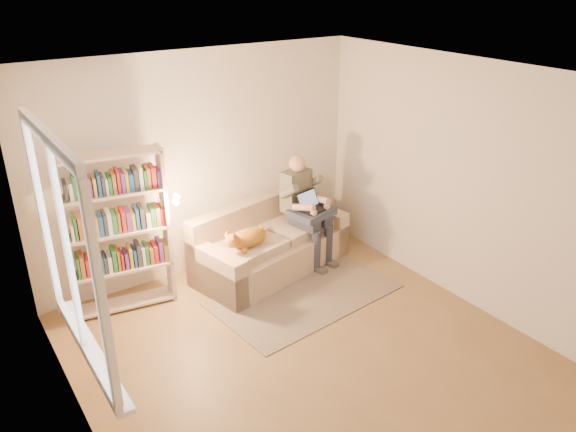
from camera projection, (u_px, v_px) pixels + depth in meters
floor at (316, 361)px, 5.27m from camera, size 4.50×4.50×0.00m
ceiling at (323, 82)px, 4.21m from camera, size 4.00×4.50×0.02m
wall_left at (78, 312)px, 3.72m from camera, size 0.02×4.50×2.60m
wall_right at (474, 189)px, 5.76m from camera, size 0.02×4.50×2.60m
wall_back at (201, 165)px, 6.44m from camera, size 4.00×0.02×2.60m
wall_front at (568, 389)px, 3.04m from camera, size 4.00×0.02×2.60m
window at (76, 286)px, 3.87m from camera, size 0.12×1.52×1.69m
sofa at (269, 246)px, 6.77m from camera, size 2.04×1.24×0.81m
person at (304, 204)px, 6.78m from camera, size 0.47×0.64×1.35m
cat at (247, 237)px, 6.25m from camera, size 0.67×0.34×0.25m
blanket at (309, 213)px, 6.71m from camera, size 0.57×0.50×0.08m
laptop at (309, 206)px, 6.68m from camera, size 0.37×0.34×0.27m
bookshelf at (117, 226)px, 5.73m from camera, size 1.15×0.49×1.75m
rug at (304, 295)px, 6.32m from camera, size 2.13×1.39×0.01m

